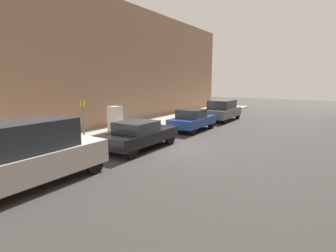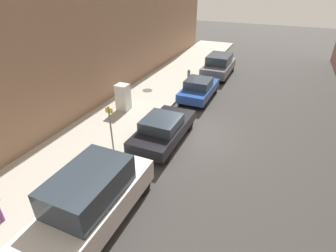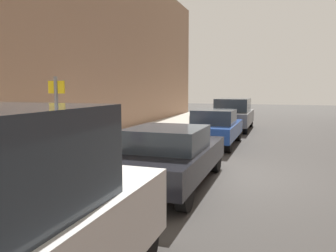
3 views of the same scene
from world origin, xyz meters
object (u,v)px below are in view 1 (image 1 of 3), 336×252
Objects in this scene: discarded_refrigerator at (115,119)px; parked_van_white at (29,154)px; street_sign_post at (83,122)px; parked_hatchback_blue at (192,120)px; fire_hydrant at (190,115)px; parked_suv_gray at (222,110)px; parked_sedan_dark at (139,134)px.

parked_van_white reaches higher than discarded_refrigerator.
street_sign_post reaches higher than parked_hatchback_blue.
parked_hatchback_blue is at bearing 78.39° from street_sign_post.
fire_hydrant is 0.21× the size of parked_hatchback_blue.
street_sign_post is 0.47× the size of parked_van_white.
parked_suv_gray is at bearing 90.00° from parked_van_white.
fire_hydrant is at bearing 121.11° from parked_hatchback_blue.
parked_hatchback_blue reaches higher than parked_sedan_dark.
street_sign_post is at bearing -89.31° from fire_hydrant.
street_sign_post is at bearing -64.10° from discarded_refrigerator.
parked_hatchback_blue is (0.00, 11.23, -0.31)m from parked_van_white.
parked_suv_gray is at bearing 68.36° from discarded_refrigerator.
fire_hydrant is 3.08m from parked_suv_gray.
street_sign_post is 3.86m from parked_van_white.
parked_suv_gray reaches higher than parked_sedan_dark.
parked_sedan_dark is at bearing 51.52° from street_sign_post.
parked_hatchback_blue is (1.72, -2.85, 0.15)m from fire_hydrant.
parked_hatchback_blue is at bearing 90.00° from parked_van_white.
fire_hydrant is (1.86, 6.50, -0.37)m from discarded_refrigerator.
parked_van_white is at bearing -90.00° from parked_hatchback_blue.
discarded_refrigerator reaches higher than fire_hydrant.
parked_suv_gray is (-0.00, 16.62, -0.17)m from parked_van_white.
parked_suv_gray is (-0.00, 5.38, 0.14)m from parked_hatchback_blue.
fire_hydrant is 8.76m from parked_sedan_dark.
discarded_refrigerator is 1.90× the size of fire_hydrant.
discarded_refrigerator is 6.77m from fire_hydrant.
street_sign_post reaches higher than parked_sedan_dark.
parked_hatchback_blue is at bearing 90.00° from parked_sedan_dark.
parked_suv_gray is (3.58, 9.03, -0.08)m from discarded_refrigerator.
fire_hydrant is (-0.13, 10.59, -0.90)m from street_sign_post.
discarded_refrigerator is at bearing 149.67° from parked_sedan_dark.
discarded_refrigerator is at bearing -111.64° from parked_suv_gray.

